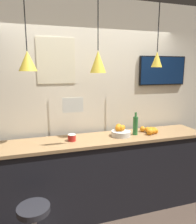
# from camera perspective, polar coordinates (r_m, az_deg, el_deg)

# --- Properties ---
(back_wall) EXTENTS (8.00, 0.06, 2.90)m
(back_wall) POSITION_cam_1_polar(r_m,az_deg,el_deg) (3.15, -2.12, 1.89)
(back_wall) COLOR beige
(back_wall) RESTS_ON ground_plane
(service_counter) EXTENTS (3.03, 0.55, 1.07)m
(service_counter) POSITION_cam_1_polar(r_m,az_deg,el_deg) (3.09, 0.00, -16.28)
(service_counter) COLOR black
(service_counter) RESTS_ON ground_plane
(fruit_bowl) EXTENTS (0.26, 0.26, 0.15)m
(fruit_bowl) POSITION_cam_1_polar(r_m,az_deg,el_deg) (2.97, 5.94, -5.16)
(fruit_bowl) COLOR beige
(fruit_bowl) RESTS_ON service_counter
(orange_pile) EXTENTS (0.21, 0.25, 0.09)m
(orange_pile) POSITION_cam_1_polar(r_m,az_deg,el_deg) (3.17, 13.57, -4.70)
(orange_pile) COLOR orange
(orange_pile) RESTS_ON service_counter
(juice_bottle) EXTENTS (0.07, 0.07, 0.31)m
(juice_bottle) POSITION_cam_1_polar(r_m,az_deg,el_deg) (3.04, 9.74, -3.44)
(juice_bottle) COLOR #286B33
(juice_bottle) RESTS_ON service_counter
(spread_jar) EXTENTS (0.10, 0.10, 0.09)m
(spread_jar) POSITION_cam_1_polar(r_m,az_deg,el_deg) (2.78, -6.85, -6.66)
(spread_jar) COLOR red
(spread_jar) RESTS_ON service_counter
(pendant_lamp_left) EXTENTS (0.20, 0.20, 0.87)m
(pendant_lamp_left) POSITION_cam_1_polar(r_m,az_deg,el_deg) (2.61, -17.93, 12.63)
(pendant_lamp_left) COLOR black
(pendant_lamp_middle) EXTENTS (0.20, 0.20, 0.89)m
(pendant_lamp_middle) POSITION_cam_1_polar(r_m,az_deg,el_deg) (2.74, 0.01, 13.05)
(pendant_lamp_middle) COLOR black
(pendant_lamp_right) EXTENTS (0.15, 0.15, 0.82)m
(pendant_lamp_right) POSITION_cam_1_polar(r_m,az_deg,el_deg) (3.09, 15.13, 13.22)
(pendant_lamp_right) COLOR black
(mounted_tv) EXTENTS (0.77, 0.04, 0.43)m
(mounted_tv) POSITION_cam_1_polar(r_m,az_deg,el_deg) (3.54, 16.46, 10.32)
(mounted_tv) COLOR black
(hanging_menu_board) EXTENTS (0.24, 0.01, 0.17)m
(hanging_menu_board) POSITION_cam_1_polar(r_m,az_deg,el_deg) (2.49, -6.57, 1.85)
(hanging_menu_board) COLOR white
(wall_poster) EXTENTS (0.50, 0.01, 0.59)m
(wall_poster) POSITION_cam_1_polar(r_m,az_deg,el_deg) (2.98, -10.88, 12.99)
(wall_poster) COLOR beige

